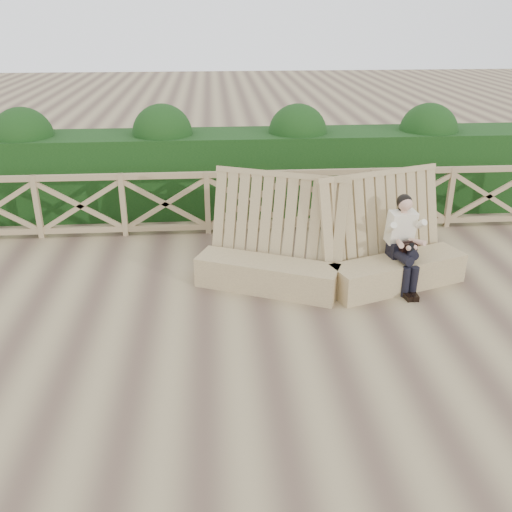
{
  "coord_description": "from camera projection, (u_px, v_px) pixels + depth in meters",
  "views": [
    {
      "loc": [
        -0.58,
        -5.86,
        3.68
      ],
      "look_at": [
        -0.11,
        0.4,
        0.9
      ],
      "focal_mm": 40.0,
      "sensor_mm": 36.0,
      "label": 1
    }
  ],
  "objects": [
    {
      "name": "woman",
      "position": [
        404.0,
        239.0,
        7.88
      ],
      "size": [
        0.42,
        0.82,
        1.32
      ],
      "rotation": [
        0.0,
        0.0,
        0.18
      ],
      "color": "black",
      "rests_on": "ground"
    },
    {
      "name": "hedge",
      "position": [
        244.0,
        172.0,
        10.86
      ],
      "size": [
        12.0,
        1.2,
        1.5
      ],
      "primitive_type": "cube",
      "color": "black",
      "rests_on": "ground"
    },
    {
      "name": "bench",
      "position": [
        332.0,
        260.0,
        8.0
      ],
      "size": [
        3.87,
        1.48,
        1.56
      ],
      "rotation": [
        0.0,
        0.0,
        -0.0
      ],
      "color": "#8A734E",
      "rests_on": "ground"
    },
    {
      "name": "guardrail",
      "position": [
        249.0,
        202.0,
        9.84
      ],
      "size": [
        10.1,
        0.09,
        1.1
      ],
      "color": "#907554",
      "rests_on": "ground"
    },
    {
      "name": "ground",
      "position": [
        267.0,
        337.0,
        6.88
      ],
      "size": [
        60.0,
        60.0,
        0.0
      ],
      "primitive_type": "plane",
      "color": "brown",
      "rests_on": "ground"
    }
  ]
}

